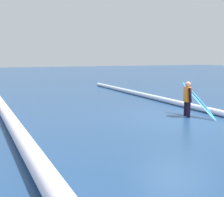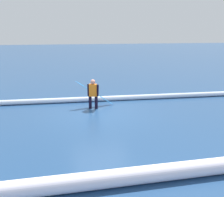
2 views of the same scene
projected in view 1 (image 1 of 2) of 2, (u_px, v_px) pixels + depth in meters
name	position (u px, v px, depth m)	size (l,w,h in m)	color
ground_plane	(174.00, 120.00, 10.40)	(131.24, 131.24, 0.00)	navy
surfer	(188.00, 97.00, 10.79)	(0.50, 0.31, 1.36)	black
surfboard	(198.00, 100.00, 10.87)	(1.86, 0.25, 1.29)	#268CE5
wave_crest_foreground	(209.00, 110.00, 11.55)	(0.25, 0.25, 25.37)	white
wave_crest_midground	(21.00, 137.00, 7.34)	(0.41, 0.41, 24.91)	white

